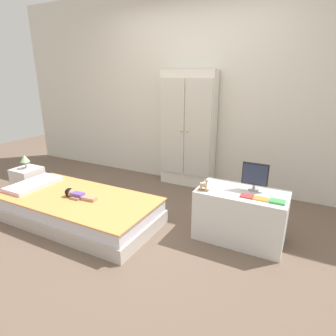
{
  "coord_description": "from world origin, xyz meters",
  "views": [
    {
      "loc": [
        1.54,
        -2.21,
        1.56
      ],
      "look_at": [
        0.18,
        0.38,
        0.59
      ],
      "focal_mm": 30.09,
      "sensor_mm": 36.0,
      "label": 1
    }
  ],
  "objects": [
    {
      "name": "rocking_horse_toy",
      "position": [
        0.69,
        0.15,
        0.57
      ],
      "size": [
        0.1,
        0.04,
        0.12
      ],
      "color": "#8E6642",
      "rests_on": "tv_stand"
    },
    {
      "name": "tv_stand",
      "position": [
        1.02,
        0.3,
        0.25
      ],
      "size": [
        0.84,
        0.46,
        0.51
      ],
      "primitive_type": "cube",
      "color": "silver",
      "rests_on": "ground_plane"
    },
    {
      "name": "pillow",
      "position": [
        -1.35,
        -0.17,
        0.31
      ],
      "size": [
        0.32,
        0.62,
        0.05
      ],
      "primitive_type": "cube",
      "color": "silver",
      "rests_on": "bed"
    },
    {
      "name": "doll",
      "position": [
        -0.66,
        -0.19,
        0.33
      ],
      "size": [
        0.39,
        0.14,
        0.1
      ],
      "color": "#6B4CB2",
      "rests_on": "bed"
    },
    {
      "name": "book_green",
      "position": [
        1.35,
        0.2,
        0.52
      ],
      "size": [
        0.13,
        0.1,
        0.02
      ],
      "primitive_type": "cube",
      "color": "#429E51",
      "rests_on": "tv_stand"
    },
    {
      "name": "ground_plane",
      "position": [
        0.0,
        0.0,
        -0.01
      ],
      "size": [
        10.0,
        10.0,
        0.02
      ],
      "primitive_type": "cube",
      "color": "brown"
    },
    {
      "name": "table_lamp",
      "position": [
        -1.81,
        0.09,
        0.5
      ],
      "size": [
        0.12,
        0.12,
        0.19
      ],
      "color": "#B7B2AD",
      "rests_on": "nightstand"
    },
    {
      "name": "nightstand",
      "position": [
        -1.81,
        0.09,
        0.18
      ],
      "size": [
        0.32,
        0.32,
        0.37
      ],
      "primitive_type": "cube",
      "color": "silver",
      "rests_on": "ground_plane"
    },
    {
      "name": "book_red",
      "position": [
        1.09,
        0.2,
        0.52
      ],
      "size": [
        0.11,
        0.09,
        0.01
      ],
      "primitive_type": "cube",
      "color": "#CC3838",
      "rests_on": "tv_stand"
    },
    {
      "name": "back_wall",
      "position": [
        0.0,
        1.57,
        1.35
      ],
      "size": [
        6.4,
        0.05,
        2.7
      ],
      "primitive_type": "cube",
      "color": "silver",
      "rests_on": "ground_plane"
    },
    {
      "name": "tv_monitor",
      "position": [
        1.11,
        0.38,
        0.66
      ],
      "size": [
        0.24,
        0.1,
        0.27
      ],
      "color": "#99999E",
      "rests_on": "tv_stand"
    },
    {
      "name": "wardrobe",
      "position": [
        -0.04,
        1.42,
        0.82
      ],
      "size": [
        0.78,
        0.25,
        1.63
      ],
      "color": "white",
      "rests_on": "ground_plane"
    },
    {
      "name": "book_orange",
      "position": [
        1.21,
        0.2,
        0.51
      ],
      "size": [
        0.13,
        0.09,
        0.01
      ],
      "primitive_type": "cube",
      "color": "orange",
      "rests_on": "tv_stand"
    },
    {
      "name": "bed",
      "position": [
        -0.66,
        -0.17,
        0.14
      ],
      "size": [
        1.79,
        0.87,
        0.29
      ],
      "color": "beige",
      "rests_on": "ground_plane"
    }
  ]
}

